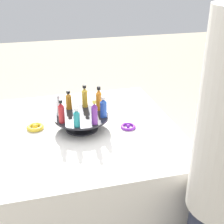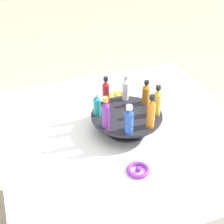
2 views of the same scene
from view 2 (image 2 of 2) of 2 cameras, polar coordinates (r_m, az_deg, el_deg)
party_table at (r=1.67m, az=2.26°, el=-14.12°), size 1.09×1.09×0.79m
display_stand at (r=1.37m, az=2.67°, el=-1.38°), size 0.31×0.31×0.08m
bottle_clear at (r=1.44m, az=2.48°, el=4.29°), size 0.03×0.03×0.12m
bottle_red at (r=1.40m, az=-1.14°, el=3.74°), size 0.03×0.03×0.13m
bottle_teal at (r=1.33m, az=-2.75°, el=1.33°), size 0.03×0.03×0.11m
bottle_purple at (r=1.24m, az=-1.15°, el=-0.29°), size 0.03×0.03×0.14m
bottle_blue at (r=1.22m, az=3.10°, el=-1.51°), size 0.04×0.04×0.12m
bottle_orange at (r=1.25m, az=7.13°, el=-0.10°), size 0.03×0.03×0.15m
bottle_gold at (r=1.34m, az=8.25°, el=1.92°), size 0.03×0.03×0.14m
bottle_amber at (r=1.41m, az=6.22°, el=3.45°), size 0.04×0.04×0.11m
ribbon_bow_gold at (r=1.62m, az=1.04°, el=2.84°), size 0.10×0.10×0.03m
ribbon_bow_purple at (r=1.20m, az=4.80°, el=-10.49°), size 0.09×0.09×0.02m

